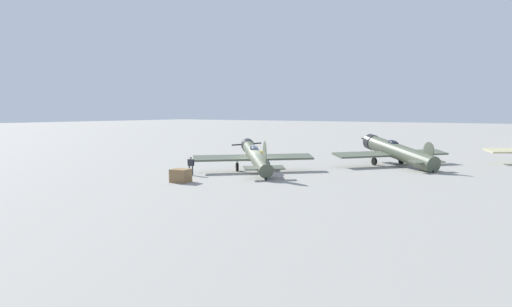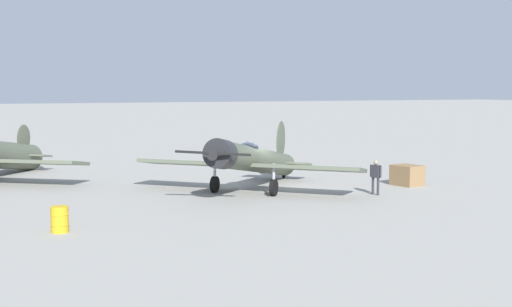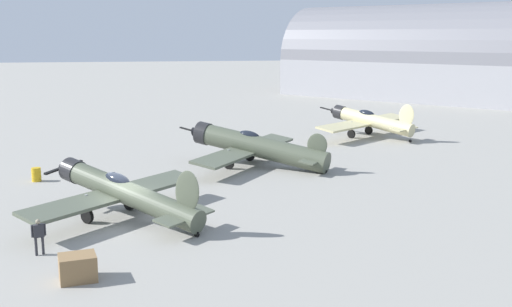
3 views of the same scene
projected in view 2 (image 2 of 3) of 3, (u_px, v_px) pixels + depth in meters
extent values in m
plane|color=gray|center=(256.00, 189.00, 34.02)|extent=(400.00, 400.00, 0.00)
cylinder|color=#4C5442|center=(256.00, 160.00, 33.87)|extent=(7.48, 7.51, 2.65)
cylinder|color=#232326|center=(220.00, 154.00, 29.65)|extent=(1.70, 1.70, 1.43)
cone|color=#232326|center=(214.00, 153.00, 29.03)|extent=(0.83, 0.83, 0.63)
cube|color=black|center=(213.00, 153.00, 28.89)|extent=(1.86, 2.87, 0.25)
ellipsoid|color=black|center=(249.00, 148.00, 32.94)|extent=(1.80, 1.80, 0.94)
cube|color=#565E4C|center=(248.00, 165.00, 32.85)|extent=(9.20, 9.17, 0.45)
ellipsoid|color=#4C5442|center=(281.00, 140.00, 37.46)|extent=(1.37, 1.37, 2.35)
cube|color=#565E4C|center=(280.00, 163.00, 37.39)|extent=(3.19, 3.18, 0.27)
cylinder|color=#999BA0|center=(274.00, 176.00, 31.84)|extent=(0.14, 0.14, 1.13)
cylinder|color=black|center=(274.00, 188.00, 31.89)|extent=(0.71, 0.71, 0.80)
cylinder|color=#999BA0|center=(215.00, 173.00, 32.88)|extent=(0.14, 0.14, 1.13)
cylinder|color=black|center=(215.00, 184.00, 32.94)|extent=(0.71, 0.71, 0.80)
cylinder|color=black|center=(284.00, 176.00, 38.17)|extent=(0.27, 0.27, 0.28)
ellipsoid|color=#4C5442|center=(24.00, 138.00, 41.39)|extent=(1.45, 1.12, 1.85)
cube|color=#565E4C|center=(22.00, 155.00, 41.30)|extent=(2.91, 3.39, 0.25)
cylinder|color=black|center=(30.00, 167.00, 42.17)|extent=(0.28, 0.25, 0.28)
cylinder|color=#2D2D33|center=(373.00, 186.00, 32.35)|extent=(0.12, 0.12, 0.83)
cylinder|color=#2D2D33|center=(378.00, 186.00, 32.14)|extent=(0.12, 0.12, 0.83)
cube|color=#2D2D33|center=(376.00, 171.00, 32.18)|extent=(0.50, 0.36, 0.59)
sphere|color=gray|center=(376.00, 162.00, 32.14)|extent=(0.22, 0.22, 0.22)
cylinder|color=#2D2D33|center=(371.00, 170.00, 32.37)|extent=(0.09, 0.09, 0.55)
cylinder|color=#2D2D33|center=(381.00, 171.00, 31.98)|extent=(0.09, 0.09, 0.55)
cube|color=olive|center=(407.00, 175.00, 35.39)|extent=(1.62, 1.42, 1.05)
cylinder|color=gold|center=(60.00, 219.00, 23.86)|extent=(0.61, 0.61, 0.92)
torus|color=gold|center=(59.00, 214.00, 23.84)|extent=(0.65, 0.65, 0.04)
torus|color=gold|center=(60.00, 225.00, 23.87)|extent=(0.65, 0.65, 0.04)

